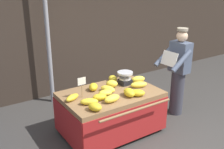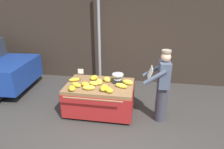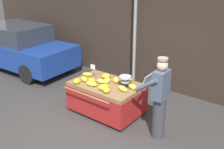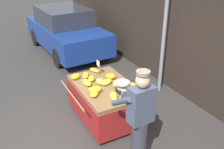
{
  "view_description": "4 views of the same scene",
  "coord_description": "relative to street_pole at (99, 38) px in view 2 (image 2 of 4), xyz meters",
  "views": [
    {
      "loc": [
        -2.75,
        -2.55,
        2.55
      ],
      "look_at": [
        -0.39,
        1.02,
        1.01
      ],
      "focal_mm": 42.61,
      "sensor_mm": 36.0,
      "label": 1
    },
    {
      "loc": [
        0.49,
        -3.35,
        2.8
      ],
      "look_at": [
        -0.2,
        0.88,
        1.04
      ],
      "focal_mm": 31.65,
      "sensor_mm": 36.0,
      "label": 2
    },
    {
      "loc": [
        3.13,
        -3.56,
        3.25
      ],
      "look_at": [
        -0.35,
        0.89,
        1.02
      ],
      "focal_mm": 42.97,
      "sensor_mm": 36.0,
      "label": 3
    },
    {
      "loc": [
        3.48,
        -1.07,
        3.16
      ],
      "look_at": [
        -0.19,
        0.87,
        1.14
      ],
      "focal_mm": 39.94,
      "sensor_mm": 36.0,
      "label": 4
    }
  ],
  "objects": [
    {
      "name": "banana_bunch_3",
      "position": [
        -0.28,
        -1.66,
        -0.72
      ],
      "size": [
        0.3,
        0.22,
        0.09
      ],
      "primitive_type": "ellipsoid",
      "rotation": [
        0.0,
        0.0,
        2.01
      ],
      "color": "gold",
      "rests_on": "banana_cart"
    },
    {
      "name": "banana_bunch_2",
      "position": [
        0.92,
        -1.83,
        -0.71
      ],
      "size": [
        0.32,
        0.23,
        0.11
      ],
      "primitive_type": "ellipsoid",
      "rotation": [
        0.0,
        0.0,
        1.22
      ],
      "color": "yellow",
      "rests_on": "banana_cart"
    },
    {
      "name": "banana_bunch_0",
      "position": [
        -0.13,
        -1.94,
        -0.72
      ],
      "size": [
        0.3,
        0.24,
        0.1
      ],
      "primitive_type": "ellipsoid",
      "rotation": [
        0.0,
        0.0,
        1.08
      ],
      "color": "yellow",
      "rests_on": "banana_cart"
    },
    {
      "name": "banana_bunch_8",
      "position": [
        0.26,
        -1.79,
        -0.72
      ],
      "size": [
        0.26,
        0.2,
        0.09
      ],
      "primitive_type": "ellipsoid",
      "rotation": [
        0.0,
        0.0,
        1.37
      ],
      "color": "yellow",
      "rests_on": "banana_cart"
    },
    {
      "name": "banana_bunch_13",
      "position": [
        1.06,
        -1.64,
        -0.7
      ],
      "size": [
        0.29,
        0.18,
        0.13
      ],
      "primitive_type": "ellipsoid",
      "rotation": [
        0.0,
        0.0,
        1.31
      ],
      "color": "yellow",
      "rests_on": "banana_cart"
    },
    {
      "name": "banana_bunch_5",
      "position": [
        0.71,
        -1.32,
        -0.72
      ],
      "size": [
        0.2,
        0.25,
        0.1
      ],
      "primitive_type": "ellipsoid",
      "rotation": [
        0.0,
        0.0,
        2.9
      ],
      "color": "yellow",
      "rests_on": "banana_cart"
    },
    {
      "name": "back_wall",
      "position": [
        0.9,
        0.44,
        0.36
      ],
      "size": [
        16.0,
        0.24,
        3.75
      ],
      "primitive_type": "cube",
      "color": "#332821",
      "rests_on": "ground"
    },
    {
      "name": "banana_cart",
      "position": [
        0.39,
        -1.74,
        -0.97
      ],
      "size": [
        1.65,
        1.27,
        0.75
      ],
      "color": "olive",
      "rests_on": "ground"
    },
    {
      "name": "banana_bunch_6",
      "position": [
        0.36,
        -1.69,
        -0.71
      ],
      "size": [
        0.23,
        0.31,
        0.1
      ],
      "primitive_type": "ellipsoid",
      "rotation": [
        0.0,
        0.0,
        0.33
      ],
      "color": "yellow",
      "rests_on": "banana_cart"
    },
    {
      "name": "banana_bunch_11",
      "position": [
        0.68,
        -2.1,
        -0.71
      ],
      "size": [
        0.27,
        0.27,
        0.11
      ],
      "primitive_type": "ellipsoid",
      "rotation": [
        0.0,
        0.0,
        0.86
      ],
      "color": "gold",
      "rests_on": "banana_cart"
    },
    {
      "name": "banana_bunch_1",
      "position": [
        0.19,
        -1.5,
        -0.7
      ],
      "size": [
        0.24,
        0.25,
        0.13
      ],
      "primitive_type": "ellipsoid",
      "rotation": [
        0.0,
        0.0,
        2.52
      ],
      "color": "gold",
      "rests_on": "banana_cart"
    },
    {
      "name": "banana_bunch_4",
      "position": [
        0.56,
        -2.03,
        -0.7
      ],
      "size": [
        0.21,
        0.29,
        0.13
      ],
      "primitive_type": "ellipsoid",
      "rotation": [
        0.0,
        0.0,
        2.93
      ],
      "color": "gold",
      "rests_on": "banana_cart"
    },
    {
      "name": "street_pole",
      "position": [
        0.0,
        0.0,
        0.0
      ],
      "size": [
        0.09,
        0.09,
        3.04
      ],
      "primitive_type": "cylinder",
      "color": "gray",
      "rests_on": "ground"
    },
    {
      "name": "ground_plane",
      "position": [
        0.9,
        -2.62,
        -1.52
      ],
      "size": [
        60.0,
        60.0,
        0.0
      ],
      "primitive_type": "plane",
      "color": "#383533"
    },
    {
      "name": "weighing_scale",
      "position": [
        0.81,
        -1.57,
        -0.65
      ],
      "size": [
        0.28,
        0.28,
        0.23
      ],
      "color": "black",
      "rests_on": "banana_cart"
    },
    {
      "name": "banana_bunch_10",
      "position": [
        0.21,
        -2.06,
        -0.71
      ],
      "size": [
        0.29,
        0.17,
        0.11
      ],
      "primitive_type": "ellipsoid",
      "rotation": [
        0.0,
        0.0,
        1.69
      ],
      "color": "yellow",
      "rests_on": "banana_cart"
    },
    {
      "name": "banana_bunch_7",
      "position": [
        -0.16,
        -2.16,
        -0.71
      ],
      "size": [
        0.22,
        0.26,
        0.12
      ],
      "primitive_type": "ellipsoid",
      "rotation": [
        0.0,
        0.0,
        0.39
      ],
      "color": "gold",
      "rests_on": "banana_cart"
    },
    {
      "name": "banana_bunch_12",
      "position": [
        0.08,
        -1.9,
        -0.71
      ],
      "size": [
        0.25,
        0.2,
        0.11
      ],
      "primitive_type": "ellipsoid",
      "rotation": [
        0.0,
        0.0,
        1.21
      ],
      "color": "gold",
      "rests_on": "banana_cart"
    },
    {
      "name": "banana_bunch_9",
      "position": [
        0.54,
        -1.55,
        -0.7
      ],
      "size": [
        0.25,
        0.24,
        0.13
      ],
      "primitive_type": "ellipsoid",
      "rotation": [
        0.0,
        0.0,
        0.84
      ],
      "color": "yellow",
      "rests_on": "banana_cart"
    },
    {
      "name": "vendor_person",
      "position": [
        1.85,
        -1.87,
        -0.64
      ],
      "size": [
        0.59,
        0.53,
        1.71
      ],
      "color": "#383842",
      "rests_on": "ground"
    },
    {
      "name": "price_sign",
      "position": [
        -0.1,
        -1.65,
        -0.52
      ],
      "size": [
        0.14,
        0.01,
        0.34
      ],
      "color": "#997A51",
      "rests_on": "banana_cart"
    }
  ]
}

